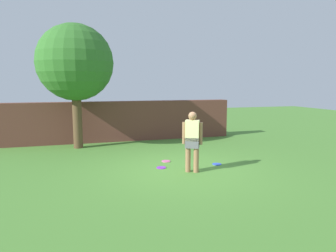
# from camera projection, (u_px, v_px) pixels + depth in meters

# --- Properties ---
(ground_plane) EXTENTS (40.00, 40.00, 0.00)m
(ground_plane) POSITION_uv_depth(u_px,v_px,m) (181.00, 169.00, 8.41)
(ground_plane) COLOR #4C8433
(brick_wall) EXTENTS (10.56, 0.50, 1.64)m
(brick_wall) POSITION_uv_depth(u_px,v_px,m) (108.00, 122.00, 12.46)
(brick_wall) COLOR brown
(brick_wall) RESTS_ON ground
(tree) EXTENTS (2.73, 2.73, 4.47)m
(tree) POSITION_uv_depth(u_px,v_px,m) (75.00, 63.00, 10.87)
(tree) COLOR brown
(tree) RESTS_ON ground
(person) EXTENTS (0.48, 0.37, 1.62)m
(person) POSITION_uv_depth(u_px,v_px,m) (192.00, 139.00, 8.04)
(person) COLOR #9E704C
(person) RESTS_ON ground
(frisbee_purple) EXTENTS (0.27, 0.27, 0.02)m
(frisbee_purple) POSITION_uv_depth(u_px,v_px,m) (161.00, 168.00, 8.55)
(frisbee_purple) COLOR purple
(frisbee_purple) RESTS_ON ground
(frisbee_pink) EXTENTS (0.27, 0.27, 0.02)m
(frisbee_pink) POSITION_uv_depth(u_px,v_px,m) (166.00, 161.00, 9.27)
(frisbee_pink) COLOR pink
(frisbee_pink) RESTS_ON ground
(frisbee_blue) EXTENTS (0.27, 0.27, 0.02)m
(frisbee_blue) POSITION_uv_depth(u_px,v_px,m) (217.00, 164.00, 8.92)
(frisbee_blue) COLOR blue
(frisbee_blue) RESTS_ON ground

